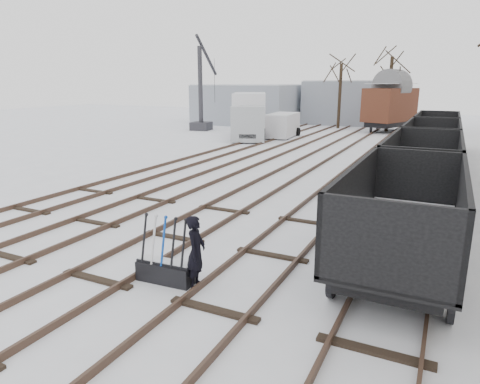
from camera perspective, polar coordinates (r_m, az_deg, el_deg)
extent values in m
plane|color=white|center=(10.26, -18.52, -11.15)|extent=(120.00, 120.00, 0.00)
cube|color=black|center=(24.83, -7.16, 4.51)|extent=(0.07, 52.00, 0.15)
cube|color=black|center=(24.09, -4.29, 4.28)|extent=(0.07, 52.00, 0.15)
cube|color=black|center=(15.86, -29.14, -3.10)|extent=(1.90, 0.20, 0.08)
cube|color=black|center=(23.35, -0.96, 3.99)|extent=(0.07, 52.00, 0.15)
cube|color=black|center=(22.74, 2.27, 3.70)|extent=(0.07, 52.00, 0.15)
cube|color=black|center=(13.57, -21.77, -5.01)|extent=(1.90, 0.20, 0.08)
cube|color=black|center=(22.17, 5.98, 3.36)|extent=(0.07, 52.00, 0.15)
cube|color=black|center=(21.73, 9.53, 3.01)|extent=(0.07, 52.00, 0.15)
cube|color=black|center=(11.61, -11.62, -7.48)|extent=(1.90, 0.20, 0.08)
cube|color=black|center=(21.35, 13.56, 2.60)|extent=(0.07, 52.00, 0.15)
cube|color=black|center=(21.10, 17.36, 2.21)|extent=(0.07, 52.00, 0.15)
cube|color=black|center=(10.18, 2.15, -10.41)|extent=(1.90, 0.20, 0.08)
cube|color=black|center=(20.94, 21.58, 1.76)|extent=(0.07, 52.00, 0.15)
cube|color=black|center=(20.89, 25.49, 1.33)|extent=(0.07, 52.00, 0.15)
cube|color=black|center=(9.50, 19.39, -13.19)|extent=(1.90, 0.20, 0.08)
cube|color=#8F96A1|center=(46.87, 1.16, 11.60)|extent=(10.00, 8.00, 4.00)
cube|color=silver|center=(46.81, 1.18, 14.10)|extent=(9.80, 7.84, 0.10)
cube|color=#8F96A1|center=(47.72, 13.32, 11.51)|extent=(7.00, 6.00, 4.40)
cube|color=silver|center=(47.68, 13.48, 14.21)|extent=(6.86, 5.88, 0.10)
cube|color=black|center=(9.75, -9.92, -10.53)|extent=(1.32, 0.49, 0.44)
cube|color=black|center=(9.65, -9.98, -9.23)|extent=(1.31, 0.37, 0.06)
cube|color=silver|center=(9.64, -10.00, -9.01)|extent=(1.26, 0.33, 0.03)
cylinder|color=black|center=(9.74, -12.60, -6.05)|extent=(0.07, 0.32, 1.08)
cylinder|color=silver|center=(9.60, -11.37, -6.28)|extent=(0.07, 0.32, 1.08)
cylinder|color=#0D42AF|center=(9.47, -10.11, -6.51)|extent=(0.07, 0.32, 1.08)
cylinder|color=black|center=(9.34, -8.82, -6.75)|extent=(0.07, 0.32, 1.08)
cylinder|color=black|center=(9.22, -7.49, -7.00)|extent=(0.07, 0.32, 1.08)
imported|color=black|center=(9.20, -5.88, -7.97)|extent=(0.52, 0.66, 1.60)
cube|color=black|center=(10.63, 20.69, -6.62)|extent=(1.92, 5.28, 0.40)
cube|color=black|center=(10.56, 20.79, -5.61)|extent=(2.40, 6.00, 0.12)
cube|color=black|center=(10.47, 14.92, -0.72)|extent=(0.10, 6.00, 1.60)
cube|color=black|center=(10.31, 27.54, -2.13)|extent=(0.10, 6.00, 1.60)
cube|color=silver|center=(10.53, 20.84, -5.10)|extent=(2.16, 5.76, 0.06)
cylinder|color=black|center=(9.14, 12.24, -11.53)|extent=(0.12, 0.70, 0.70)
cylinder|color=black|center=(12.52, 26.51, -5.53)|extent=(0.12, 0.70, 0.70)
cube|color=black|center=(16.77, 22.95, 0.70)|extent=(1.92, 5.28, 0.40)
cube|color=black|center=(16.73, 23.02, 1.36)|extent=(2.40, 6.00, 0.12)
cube|color=black|center=(16.68, 19.34, 4.47)|extent=(0.10, 6.00, 1.60)
cube|color=black|center=(16.58, 27.25, 3.63)|extent=(0.10, 6.00, 1.60)
cube|color=silver|center=(16.71, 23.05, 1.70)|extent=(2.16, 5.76, 0.06)
cylinder|color=black|center=(15.08, 18.20, -1.50)|extent=(0.12, 0.70, 0.70)
cylinder|color=black|center=(18.70, 26.60, 0.68)|extent=(0.12, 0.70, 0.70)
cube|color=black|center=(23.06, 23.99, 4.07)|extent=(1.92, 5.28, 0.40)
cube|color=black|center=(23.03, 24.04, 4.56)|extent=(2.40, 6.00, 0.12)
cube|color=black|center=(22.99, 21.37, 6.82)|extent=(0.10, 6.00, 1.60)
cube|color=black|center=(22.92, 27.12, 6.21)|extent=(0.10, 6.00, 1.60)
cube|color=silver|center=(23.01, 24.06, 4.80)|extent=(2.16, 5.76, 0.06)
cylinder|color=black|center=(21.28, 20.71, 2.79)|extent=(0.12, 0.70, 0.70)
cylinder|color=black|center=(25.00, 26.64, 3.79)|extent=(0.12, 0.70, 0.70)
cube|color=black|center=(29.39, 24.58, 5.99)|extent=(1.92, 5.28, 0.40)
cube|color=black|center=(29.37, 24.62, 6.37)|extent=(2.40, 6.00, 0.12)
cube|color=black|center=(29.34, 22.53, 8.15)|extent=(0.10, 6.00, 1.60)
cube|color=black|center=(29.28, 27.05, 7.67)|extent=(0.10, 6.00, 1.60)
cube|color=silver|center=(29.36, 24.64, 6.57)|extent=(2.16, 5.76, 0.06)
cylinder|color=black|center=(27.58, 22.09, 5.13)|extent=(0.12, 0.70, 0.70)
cylinder|color=black|center=(31.33, 26.67, 5.65)|extent=(0.12, 0.70, 0.70)
cube|color=black|center=(41.07, 19.19, 8.62)|extent=(3.62, 5.29, 0.44)
cube|color=#462215|center=(40.96, 19.39, 10.92)|extent=(4.34, 6.09, 2.87)
cube|color=silver|center=(40.92, 19.60, 13.46)|extent=(4.00, 5.74, 0.04)
cylinder|color=black|center=(39.53, 17.06, 8.11)|extent=(0.13, 0.77, 0.77)
cylinder|color=black|center=(42.72, 21.09, 8.21)|extent=(0.13, 0.77, 0.77)
cube|color=black|center=(34.57, 1.22, 8.20)|extent=(4.14, 7.55, 0.30)
cube|color=#A7ACB0|center=(31.95, -0.93, 9.15)|extent=(3.03, 2.82, 2.53)
cube|color=silver|center=(35.18, 1.80, 10.70)|extent=(4.39, 5.83, 2.83)
cube|color=silver|center=(35.11, 1.82, 13.04)|extent=(4.31, 5.72, 0.04)
cylinder|color=black|center=(32.74, -2.52, 7.75)|extent=(0.30, 1.01, 1.01)
cylinder|color=black|center=(36.73, 4.70, 8.44)|extent=(0.30, 1.01, 1.01)
cube|color=silver|center=(34.92, 5.67, 8.88)|extent=(2.23, 4.44, 1.76)
cube|color=silver|center=(34.85, 5.71, 10.35)|extent=(2.17, 4.34, 0.04)
cylinder|color=black|center=(34.05, 3.43, 7.71)|extent=(0.21, 0.68, 0.68)
cylinder|color=black|center=(35.98, 7.74, 7.97)|extent=(0.21, 0.68, 0.68)
cube|color=#2C2B30|center=(40.20, -5.19, 8.75)|extent=(1.90, 1.90, 0.74)
cylinder|color=#2C2B30|center=(40.01, -5.30, 13.52)|extent=(0.41, 0.41, 7.43)
cylinder|color=#2C2B30|center=(41.51, -4.15, 17.67)|extent=(0.97, 4.71, 3.42)
cylinder|color=black|center=(43.14, -2.75, 14.61)|extent=(0.04, 0.04, 4.18)
cylinder|color=black|center=(42.56, 13.15, 12.31)|extent=(0.30, 0.30, 6.01)
cylinder|color=black|center=(41.26, 19.27, 12.17)|extent=(0.30, 0.30, 6.49)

